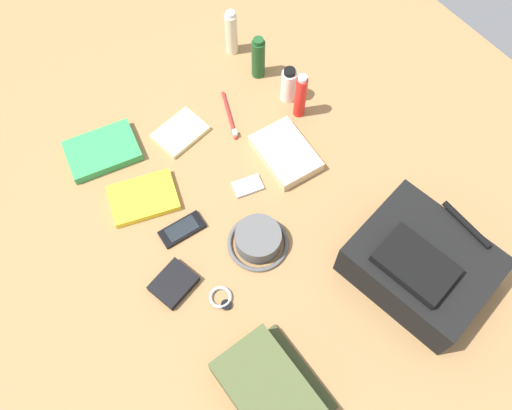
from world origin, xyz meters
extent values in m
cube|color=olive|center=(0.00, 0.00, -0.01)|extent=(2.64, 2.02, 0.02)
cube|color=black|center=(0.41, 0.23, 0.07)|extent=(0.38, 0.33, 0.13)
cube|color=black|center=(0.41, 0.18, 0.15)|extent=(0.21, 0.15, 0.03)
cylinder|color=black|center=(0.41, 0.36, 0.14)|extent=(0.15, 0.02, 0.02)
cube|color=#47512D|center=(0.41, -0.28, 0.05)|extent=(0.27, 0.17, 0.09)
cube|color=#394124|center=(0.41, -0.19, 0.01)|extent=(0.25, 0.06, 0.01)
cylinder|color=#525252|center=(0.08, -0.06, 0.04)|extent=(0.13, 0.13, 0.05)
torus|color=#525252|center=(0.08, -0.06, 0.01)|extent=(0.17, 0.17, 0.01)
cylinder|color=beige|center=(-0.52, 0.30, 0.08)|extent=(0.04, 0.04, 0.15)
cylinder|color=silver|center=(-0.52, 0.30, 0.16)|extent=(0.03, 0.03, 0.01)
cylinder|color=#19471E|center=(-0.39, 0.31, 0.07)|extent=(0.04, 0.04, 0.14)
cylinder|color=#19471E|center=(-0.39, 0.31, 0.15)|extent=(0.03, 0.03, 0.01)
cylinder|color=white|center=(-0.26, 0.32, 0.06)|extent=(0.05, 0.05, 0.11)
cylinder|color=black|center=(-0.26, 0.32, 0.12)|extent=(0.04, 0.04, 0.01)
cylinder|color=red|center=(-0.19, 0.31, 0.08)|extent=(0.03, 0.03, 0.16)
cylinder|color=silver|center=(-0.19, 0.31, 0.17)|extent=(0.03, 0.03, 0.01)
cube|color=#2D934C|center=(-0.43, -0.25, 0.01)|extent=(0.19, 0.23, 0.03)
cube|color=white|center=(-0.43, -0.25, 0.01)|extent=(0.18, 0.22, 0.02)
cube|color=yellow|center=(-0.23, -0.23, 0.01)|extent=(0.18, 0.22, 0.02)
cube|color=white|center=(-0.23, -0.23, 0.01)|extent=(0.17, 0.21, 0.02)
cube|color=black|center=(-0.08, -0.20, 0.01)|extent=(0.07, 0.13, 0.01)
cube|color=black|center=(-0.08, -0.20, 0.01)|extent=(0.05, 0.09, 0.00)
cube|color=#B7B7BC|center=(-0.08, 0.03, 0.01)|extent=(0.07, 0.09, 0.01)
cylinder|color=silver|center=(-0.08, 0.01, 0.01)|extent=(0.03, 0.03, 0.00)
torus|color=#99999E|center=(0.14, -0.23, 0.01)|extent=(0.06, 0.06, 0.01)
cylinder|color=black|center=(0.17, -0.23, 0.01)|extent=(0.03, 0.03, 0.01)
cylinder|color=red|center=(-0.31, 0.13, 0.01)|extent=(0.17, 0.08, 0.01)
cube|color=white|center=(-0.24, 0.10, 0.02)|extent=(0.02, 0.02, 0.01)
cube|color=black|center=(0.04, -0.31, 0.01)|extent=(0.11, 0.13, 0.02)
cube|color=beige|center=(-0.35, -0.02, 0.01)|extent=(0.13, 0.16, 0.02)
cube|color=beige|center=(-0.09, 0.18, 0.02)|extent=(0.21, 0.16, 0.04)
camera|label=1|loc=(0.54, -0.41, 1.39)|focal=38.24mm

